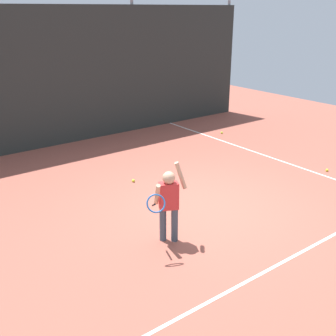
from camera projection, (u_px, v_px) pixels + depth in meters
ground_plane at (205, 207)px, 7.90m from camera, size 20.00×20.00×0.00m
court_line_baseline at (295, 255)px, 6.35m from camera, size 9.00×0.05×0.00m
court_line_sideline at (274, 158)px, 10.45m from camera, size 0.05×9.00×0.00m
back_fence_windscreen at (75, 76)px, 11.25m from camera, size 11.87×0.08×3.65m
fence_post_1 at (1, 80)px, 10.19m from camera, size 0.09×0.09×3.80m
fence_post_2 at (134, 67)px, 12.35m from camera, size 0.09×0.09×3.80m
fence_post_3 at (226, 59)px, 14.52m from camera, size 0.09×0.09×3.80m
tennis_player at (168, 201)px, 6.49m from camera, size 0.87×0.55×1.35m
tennis_ball_0 at (162, 186)px, 8.73m from camera, size 0.07×0.07×0.07m
tennis_ball_1 at (222, 133)px, 12.51m from camera, size 0.07×0.07×0.07m
tennis_ball_2 at (327, 170)px, 9.61m from camera, size 0.07×0.07×0.07m
tennis_ball_3 at (133, 181)px, 9.03m from camera, size 0.07×0.07×0.07m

